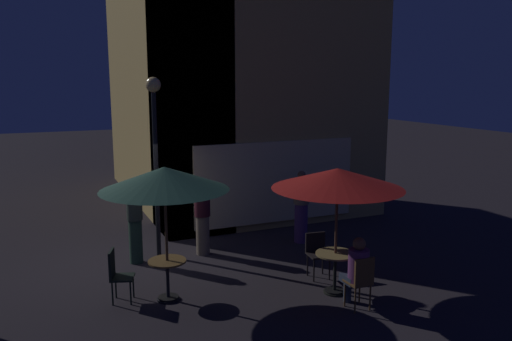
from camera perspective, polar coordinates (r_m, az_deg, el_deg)
The scene contains 14 objects.
ground_plane at distance 11.40m, azimuth -13.39°, elevation -10.03°, with size 60.00×60.00×0.00m, color #272228.
cafe_building at distance 15.34m, azimuth -5.93°, elevation 11.09°, with size 6.34×8.81×8.29m.
street_lamp_near_corner at distance 11.20m, azimuth -11.16°, elevation 4.15°, with size 0.32×0.32×3.92m.
cafe_table_0 at distance 9.36m, azimuth -9.79°, elevation -11.07°, with size 0.67×0.67×0.74m.
cafe_table_1 at distance 9.61m, azimuth 8.77°, elevation -10.22°, with size 0.72×0.72×0.76m.
patio_umbrella_0 at distance 8.90m, azimuth -10.11°, elevation -0.94°, with size 2.22×2.22×2.41m.
patio_umbrella_1 at distance 9.18m, azimuth 9.04°, elevation -0.92°, with size 2.36×2.36×2.33m.
cafe_chair_0 at distance 9.47m, azimuth -15.18°, elevation -10.77°, with size 0.49×0.49×0.95m.
cafe_chair_1 at distance 8.99m, azimuth 11.58°, elevation -11.65°, with size 0.38×0.38×0.95m.
cafe_chair_2 at distance 10.33m, azimuth 6.79°, elevation -8.78°, with size 0.46×0.46×0.88m.
patron_seated_0 at distance 9.04m, azimuth 11.11°, elevation -10.52°, with size 0.36×0.55×1.26m.
patron_standing_1 at distance 12.31m, azimuth 5.04°, elevation -4.03°, with size 0.37×0.37×1.74m.
patron_standing_2 at distance 11.49m, azimuth -5.96°, elevation -5.05°, with size 0.35×0.35×1.74m.
patron_standing_3 at distance 11.18m, azimuth -13.28°, elevation -5.47°, with size 0.33×0.33×1.81m.
Camera 1 is at (-1.77, -10.57, 3.89)m, focal length 36.06 mm.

